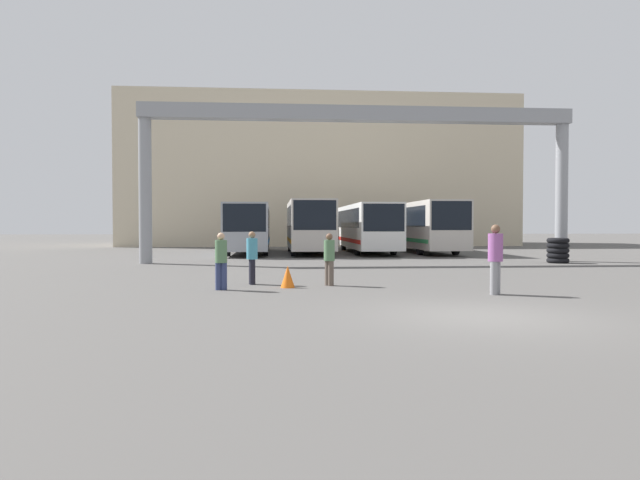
{
  "coord_description": "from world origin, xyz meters",
  "views": [
    {
      "loc": [
        -4.17,
        -11.09,
        1.84
      ],
      "look_at": [
        -1.64,
        20.03,
        1.0
      ],
      "focal_mm": 32.0,
      "sensor_mm": 36.0,
      "label": 1
    }
  ],
  "objects_px": {
    "bus_slot_0": "(249,226)",
    "bus_slot_3": "(423,224)",
    "pedestrian_near_left": "(221,260)",
    "traffic_cone": "(288,277)",
    "bus_slot_2": "(366,225)",
    "pedestrian_mid_right": "(495,257)",
    "pedestrian_mid_left": "(252,256)",
    "bus_slot_1": "(309,224)",
    "tire_stack": "(558,250)",
    "pedestrian_near_right": "(329,258)"
  },
  "relations": [
    {
      "from": "bus_slot_2",
      "to": "traffic_cone",
      "type": "xyz_separation_m",
      "value": [
        -5.68,
        -20.52,
        -1.47
      ]
    },
    {
      "from": "bus_slot_1",
      "to": "traffic_cone",
      "type": "bearing_deg",
      "value": -95.37
    },
    {
      "from": "pedestrian_near_right",
      "to": "pedestrian_mid_left",
      "type": "relative_size",
      "value": 0.97
    },
    {
      "from": "bus_slot_3",
      "to": "pedestrian_near_left",
      "type": "distance_m",
      "value": 23.91
    },
    {
      "from": "pedestrian_mid_right",
      "to": "traffic_cone",
      "type": "bearing_deg",
      "value": -66.8
    },
    {
      "from": "bus_slot_0",
      "to": "bus_slot_1",
      "type": "distance_m",
      "value": 3.91
    },
    {
      "from": "bus_slot_0",
      "to": "bus_slot_3",
      "type": "bearing_deg",
      "value": 0.87
    },
    {
      "from": "pedestrian_mid_right",
      "to": "pedestrian_near_left",
      "type": "xyz_separation_m",
      "value": [
        -7.29,
        1.64,
        -0.12
      ]
    },
    {
      "from": "pedestrian_near_right",
      "to": "pedestrian_mid_left",
      "type": "xyz_separation_m",
      "value": [
        -2.34,
        0.54,
        0.03
      ]
    },
    {
      "from": "pedestrian_near_right",
      "to": "pedestrian_near_left",
      "type": "bearing_deg",
      "value": -109.9
    },
    {
      "from": "pedestrian_near_left",
      "to": "bus_slot_2",
      "type": "bearing_deg",
      "value": -110.53
    },
    {
      "from": "pedestrian_near_left",
      "to": "traffic_cone",
      "type": "bearing_deg",
      "value": -167.54
    },
    {
      "from": "bus_slot_1",
      "to": "pedestrian_near_left",
      "type": "xyz_separation_m",
      "value": [
        -3.73,
        -20.07,
        -1.04
      ]
    },
    {
      "from": "bus_slot_3",
      "to": "pedestrian_near_left",
      "type": "height_order",
      "value": "bus_slot_3"
    },
    {
      "from": "bus_slot_0",
      "to": "pedestrian_near_right",
      "type": "relative_size",
      "value": 7.45
    },
    {
      "from": "bus_slot_1",
      "to": "pedestrian_near_right",
      "type": "relative_size",
      "value": 6.5
    },
    {
      "from": "traffic_cone",
      "to": "pedestrian_mid_left",
      "type": "bearing_deg",
      "value": 137.15
    },
    {
      "from": "pedestrian_mid_right",
      "to": "traffic_cone",
      "type": "distance_m",
      "value": 5.83
    },
    {
      "from": "pedestrian_near_right",
      "to": "pedestrian_mid_left",
      "type": "height_order",
      "value": "pedestrian_mid_left"
    },
    {
      "from": "pedestrian_mid_left",
      "to": "pedestrian_near_right",
      "type": "bearing_deg",
      "value": -112.54
    },
    {
      "from": "bus_slot_2",
      "to": "pedestrian_mid_right",
      "type": "height_order",
      "value": "bus_slot_2"
    },
    {
      "from": "bus_slot_0",
      "to": "tire_stack",
      "type": "bearing_deg",
      "value": -35.19
    },
    {
      "from": "pedestrian_mid_left",
      "to": "bus_slot_2",
      "type": "bearing_deg",
      "value": -28.62
    },
    {
      "from": "pedestrian_mid_left",
      "to": "traffic_cone",
      "type": "bearing_deg",
      "value": -142.39
    },
    {
      "from": "bus_slot_0",
      "to": "bus_slot_3",
      "type": "height_order",
      "value": "bus_slot_3"
    },
    {
      "from": "traffic_cone",
      "to": "bus_slot_0",
      "type": "bearing_deg",
      "value": 95.58
    },
    {
      "from": "bus_slot_3",
      "to": "pedestrian_mid_right",
      "type": "relative_size",
      "value": 6.57
    },
    {
      "from": "bus_slot_1",
      "to": "tire_stack",
      "type": "bearing_deg",
      "value": -41.26
    },
    {
      "from": "pedestrian_mid_right",
      "to": "pedestrian_mid_left",
      "type": "height_order",
      "value": "pedestrian_mid_right"
    },
    {
      "from": "bus_slot_0",
      "to": "pedestrian_near_right",
      "type": "height_order",
      "value": "bus_slot_0"
    },
    {
      "from": "bus_slot_1",
      "to": "pedestrian_mid_right",
      "type": "height_order",
      "value": "bus_slot_1"
    },
    {
      "from": "pedestrian_mid_right",
      "to": "traffic_cone",
      "type": "height_order",
      "value": "pedestrian_mid_right"
    },
    {
      "from": "bus_slot_3",
      "to": "pedestrian_near_right",
      "type": "bearing_deg",
      "value": -112.31
    },
    {
      "from": "bus_slot_1",
      "to": "pedestrian_near_left",
      "type": "height_order",
      "value": "bus_slot_1"
    },
    {
      "from": "pedestrian_near_left",
      "to": "pedestrian_mid_left",
      "type": "height_order",
      "value": "pedestrian_mid_left"
    },
    {
      "from": "bus_slot_1",
      "to": "pedestrian_near_right",
      "type": "xyz_separation_m",
      "value": [
        -0.58,
        -19.17,
        -1.06
      ]
    },
    {
      "from": "pedestrian_mid_left",
      "to": "pedestrian_mid_right",
      "type": "bearing_deg",
      "value": -124.91
    },
    {
      "from": "pedestrian_near_right",
      "to": "bus_slot_0",
      "type": "bearing_deg",
      "value": 153.52
    },
    {
      "from": "bus_slot_3",
      "to": "tire_stack",
      "type": "bearing_deg",
      "value": -71.31
    },
    {
      "from": "bus_slot_0",
      "to": "pedestrian_near_left",
      "type": "relative_size",
      "value": 7.28
    },
    {
      "from": "pedestrian_mid_left",
      "to": "traffic_cone",
      "type": "distance_m",
      "value": 1.56
    },
    {
      "from": "pedestrian_near_right",
      "to": "traffic_cone",
      "type": "distance_m",
      "value": 1.44
    },
    {
      "from": "bus_slot_3",
      "to": "traffic_cone",
      "type": "relative_size",
      "value": 18.89
    },
    {
      "from": "bus_slot_3",
      "to": "pedestrian_mid_right",
      "type": "distance_m",
      "value": 23.02
    },
    {
      "from": "traffic_cone",
      "to": "bus_slot_2",
      "type": "bearing_deg",
      "value": 74.53
    },
    {
      "from": "bus_slot_3",
      "to": "pedestrian_mid_left",
      "type": "xyz_separation_m",
      "value": [
        -10.58,
        -19.56,
        -1.01
      ]
    },
    {
      "from": "pedestrian_near_left",
      "to": "pedestrian_mid_right",
      "type": "bearing_deg",
      "value": 166.65
    },
    {
      "from": "bus_slot_0",
      "to": "bus_slot_1",
      "type": "bearing_deg",
      "value": -11.08
    },
    {
      "from": "bus_slot_1",
      "to": "bus_slot_2",
      "type": "xyz_separation_m",
      "value": [
        3.83,
        0.89,
        -0.1
      ]
    },
    {
      "from": "pedestrian_near_left",
      "to": "tire_stack",
      "type": "xyz_separation_m",
      "value": [
        15.08,
        10.11,
        -0.26
      ]
    }
  ]
}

